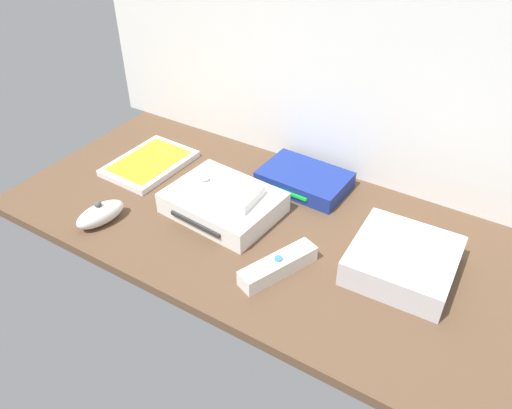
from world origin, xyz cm
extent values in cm
cube|color=brown|center=(0.00, 0.00, -1.00)|extent=(100.00, 48.00, 2.00)
cube|color=white|center=(0.00, 24.60, 32.00)|extent=(110.00, 1.20, 64.00)
cube|color=white|center=(-7.04, -0.87, 2.20)|extent=(22.28, 17.72, 4.40)
cube|color=#2D2D2D|center=(-7.73, -9.04, 2.20)|extent=(12.01, 1.61, 0.80)
cube|color=silver|center=(28.47, 1.35, 2.50)|extent=(17.61, 17.61, 5.00)
cube|color=silver|center=(28.47, 1.35, 5.15)|extent=(16.90, 16.90, 0.30)
cube|color=white|center=(-30.71, 4.17, 0.70)|extent=(14.28, 19.48, 1.40)
cube|color=gold|center=(-30.71, 4.17, 1.48)|extent=(11.73, 16.73, 0.16)
cube|color=navy|center=(2.49, 15.47, 1.70)|extent=(18.44, 12.68, 3.40)
cube|color=#19D833|center=(2.25, 9.27, 1.70)|extent=(8.01, 0.70, 0.60)
cube|color=white|center=(10.62, -9.95, 1.50)|extent=(8.86, 15.08, 3.00)
cylinder|color=#387FDB|center=(10.62, -9.95, 3.20)|extent=(1.40, 1.40, 0.40)
ellipsoid|color=white|center=(-25.13, -16.10, 2.00)|extent=(6.45, 10.71, 4.00)
sphere|color=#4C4C4C|center=(-25.13, -16.10, 4.40)|extent=(1.40, 1.40, 1.40)
cube|color=white|center=(-7.00, -0.99, 5.40)|extent=(14.75, 8.66, 2.00)
cylinder|color=#99999E|center=(-11.00, -1.17, 6.60)|extent=(2.09, 2.09, 0.40)
camera|label=1|loc=(40.16, -64.88, 61.77)|focal=35.41mm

